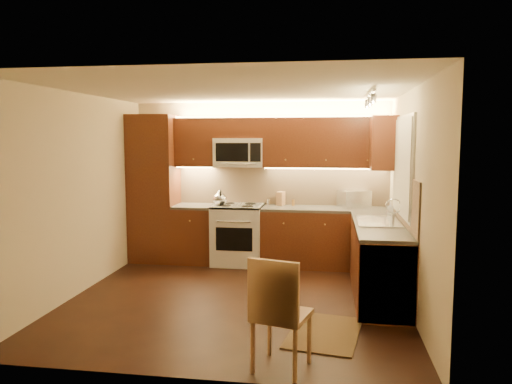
% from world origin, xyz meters
% --- Properties ---
extents(floor, '(4.00, 4.00, 0.01)m').
position_xyz_m(floor, '(0.00, 0.00, 0.00)').
color(floor, black).
rests_on(floor, ground).
extents(ceiling, '(4.00, 4.00, 0.01)m').
position_xyz_m(ceiling, '(0.00, 0.00, 2.50)').
color(ceiling, beige).
rests_on(ceiling, ground).
extents(wall_back, '(4.00, 0.01, 2.50)m').
position_xyz_m(wall_back, '(0.00, 2.00, 1.25)').
color(wall_back, '#C3B18E').
rests_on(wall_back, ground).
extents(wall_front, '(4.00, 0.01, 2.50)m').
position_xyz_m(wall_front, '(0.00, -2.00, 1.25)').
color(wall_front, '#C3B18E').
rests_on(wall_front, ground).
extents(wall_left, '(0.01, 4.00, 2.50)m').
position_xyz_m(wall_left, '(-2.00, 0.00, 1.25)').
color(wall_left, '#C3B18E').
rests_on(wall_left, ground).
extents(wall_right, '(0.01, 4.00, 2.50)m').
position_xyz_m(wall_right, '(2.00, 0.00, 1.25)').
color(wall_right, '#C3B18E').
rests_on(wall_right, ground).
extents(pantry, '(0.70, 0.60, 2.30)m').
position_xyz_m(pantry, '(-1.65, 1.70, 1.15)').
color(pantry, '#43190E').
rests_on(pantry, floor).
extents(base_cab_back_left, '(0.62, 0.60, 0.86)m').
position_xyz_m(base_cab_back_left, '(-0.99, 1.70, 0.43)').
color(base_cab_back_left, '#43190E').
rests_on(base_cab_back_left, floor).
extents(counter_back_left, '(0.62, 0.60, 0.04)m').
position_xyz_m(counter_back_left, '(-0.99, 1.70, 0.88)').
color(counter_back_left, '#312F2D').
rests_on(counter_back_left, base_cab_back_left).
extents(base_cab_back_right, '(1.92, 0.60, 0.86)m').
position_xyz_m(base_cab_back_right, '(1.04, 1.70, 0.43)').
color(base_cab_back_right, '#43190E').
rests_on(base_cab_back_right, floor).
extents(counter_back_right, '(1.92, 0.60, 0.04)m').
position_xyz_m(counter_back_right, '(1.04, 1.70, 0.88)').
color(counter_back_right, '#312F2D').
rests_on(counter_back_right, base_cab_back_right).
extents(base_cab_right, '(0.60, 2.00, 0.86)m').
position_xyz_m(base_cab_right, '(1.70, 0.40, 0.43)').
color(base_cab_right, '#43190E').
rests_on(base_cab_right, floor).
extents(counter_right, '(0.60, 2.00, 0.04)m').
position_xyz_m(counter_right, '(1.70, 0.40, 0.88)').
color(counter_right, '#312F2D').
rests_on(counter_right, base_cab_right).
extents(dishwasher, '(0.58, 0.60, 0.84)m').
position_xyz_m(dishwasher, '(1.70, -0.30, 0.43)').
color(dishwasher, silver).
rests_on(dishwasher, floor).
extents(backsplash_back, '(3.30, 0.02, 0.60)m').
position_xyz_m(backsplash_back, '(0.35, 1.99, 1.20)').
color(backsplash_back, tan).
rests_on(backsplash_back, wall_back).
extents(backsplash_right, '(0.02, 2.00, 0.60)m').
position_xyz_m(backsplash_right, '(1.99, 0.40, 1.20)').
color(backsplash_right, tan).
rests_on(backsplash_right, wall_right).
extents(upper_cab_back_left, '(0.62, 0.35, 0.75)m').
position_xyz_m(upper_cab_back_left, '(-0.99, 1.82, 1.88)').
color(upper_cab_back_left, '#43190E').
rests_on(upper_cab_back_left, wall_back).
extents(upper_cab_back_right, '(1.92, 0.35, 0.75)m').
position_xyz_m(upper_cab_back_right, '(1.04, 1.82, 1.88)').
color(upper_cab_back_right, '#43190E').
rests_on(upper_cab_back_right, wall_back).
extents(upper_cab_bridge, '(0.76, 0.35, 0.31)m').
position_xyz_m(upper_cab_bridge, '(-0.30, 1.82, 2.09)').
color(upper_cab_bridge, '#43190E').
rests_on(upper_cab_bridge, wall_back).
extents(upper_cab_right_corner, '(0.35, 0.50, 0.75)m').
position_xyz_m(upper_cab_right_corner, '(1.82, 1.40, 1.88)').
color(upper_cab_right_corner, '#43190E').
rests_on(upper_cab_right_corner, wall_right).
extents(stove, '(0.76, 0.65, 0.92)m').
position_xyz_m(stove, '(-0.30, 1.68, 0.46)').
color(stove, silver).
rests_on(stove, floor).
extents(microwave, '(0.76, 0.38, 0.44)m').
position_xyz_m(microwave, '(-0.30, 1.81, 1.72)').
color(microwave, silver).
rests_on(microwave, wall_back).
extents(window_frame, '(0.03, 1.44, 1.24)m').
position_xyz_m(window_frame, '(1.99, 0.55, 1.60)').
color(window_frame, silver).
rests_on(window_frame, wall_right).
extents(window_blinds, '(0.02, 1.36, 1.16)m').
position_xyz_m(window_blinds, '(1.97, 0.55, 1.60)').
color(window_blinds, silver).
rests_on(window_blinds, wall_right).
extents(sink, '(0.52, 0.86, 0.15)m').
position_xyz_m(sink, '(1.70, 0.55, 0.98)').
color(sink, silver).
rests_on(sink, counter_right).
extents(faucet, '(0.20, 0.04, 0.30)m').
position_xyz_m(faucet, '(1.88, 0.55, 1.05)').
color(faucet, silver).
rests_on(faucet, counter_right).
extents(track_light_bar, '(0.04, 1.20, 0.03)m').
position_xyz_m(track_light_bar, '(1.55, 0.40, 2.46)').
color(track_light_bar, silver).
rests_on(track_light_bar, ceiling).
extents(kettle, '(0.28, 0.28, 0.25)m').
position_xyz_m(kettle, '(-0.57, 1.61, 1.05)').
color(kettle, silver).
rests_on(kettle, stove).
extents(toaster_oven, '(0.52, 0.47, 0.26)m').
position_xyz_m(toaster_oven, '(1.46, 1.85, 1.03)').
color(toaster_oven, silver).
rests_on(toaster_oven, counter_back_right).
extents(knife_block, '(0.13, 0.17, 0.21)m').
position_xyz_m(knife_block, '(0.34, 1.88, 1.01)').
color(knife_block, '#A7794B').
rests_on(knife_block, counter_back_right).
extents(spice_jar_a, '(0.05, 0.05, 0.09)m').
position_xyz_m(spice_jar_a, '(0.14, 1.89, 0.95)').
color(spice_jar_a, silver).
rests_on(spice_jar_a, counter_back_right).
extents(spice_jar_b, '(0.05, 0.05, 0.10)m').
position_xyz_m(spice_jar_b, '(0.54, 1.86, 0.95)').
color(spice_jar_b, olive).
rests_on(spice_jar_b, counter_back_right).
extents(spice_jar_c, '(0.06, 0.06, 0.09)m').
position_xyz_m(spice_jar_c, '(0.14, 1.91, 0.95)').
color(spice_jar_c, silver).
rests_on(spice_jar_c, counter_back_right).
extents(spice_jar_d, '(0.05, 0.05, 0.09)m').
position_xyz_m(spice_jar_d, '(0.14, 1.94, 0.94)').
color(spice_jar_d, '#AA9233').
rests_on(spice_jar_d, counter_back_right).
extents(soap_bottle, '(0.09, 0.09, 0.17)m').
position_xyz_m(soap_bottle, '(1.92, 1.17, 0.99)').
color(soap_bottle, white).
rests_on(soap_bottle, counter_right).
extents(rug, '(0.81, 1.09, 0.01)m').
position_xyz_m(rug, '(1.06, -0.90, 0.01)').
color(rug, black).
rests_on(rug, floor).
extents(dining_chair, '(0.53, 0.53, 0.98)m').
position_xyz_m(dining_chair, '(0.71, -1.70, 0.49)').
color(dining_chair, '#A7794B').
rests_on(dining_chair, floor).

